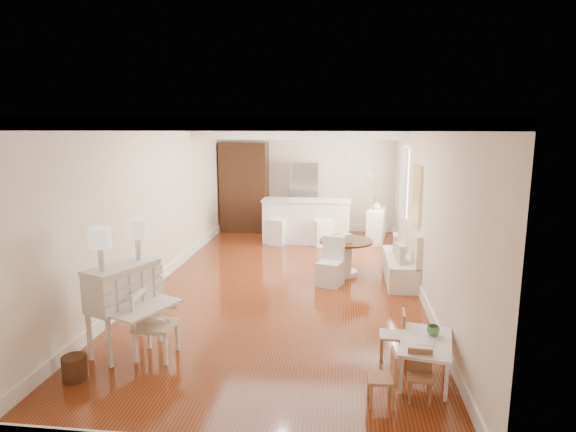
% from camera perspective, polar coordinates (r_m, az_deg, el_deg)
% --- Properties ---
extents(room, '(9.00, 9.04, 2.82)m').
position_cam_1_polar(room, '(8.35, 0.27, 5.53)').
color(room, brown).
rests_on(room, ground).
extents(secretary_bureau, '(1.14, 1.15, 1.10)m').
position_cam_1_polar(secretary_bureau, '(6.28, -18.84, -10.28)').
color(secretary_bureau, white).
rests_on(secretary_bureau, ground).
extents(gustavian_armchair, '(0.48, 0.48, 0.82)m').
position_cam_1_polar(gustavian_armchair, '(6.07, -15.39, -12.26)').
color(gustavian_armchair, white).
rests_on(gustavian_armchair, ground).
extents(wicker_basket, '(0.33, 0.33, 0.27)m').
position_cam_1_polar(wicker_basket, '(5.98, -23.96, -16.12)').
color(wicker_basket, '#4A2B17').
rests_on(wicker_basket, ground).
extents(kids_table, '(0.69, 0.97, 0.44)m').
position_cam_1_polar(kids_table, '(5.69, 15.93, -16.01)').
color(kids_table, white).
rests_on(kids_table, ground).
extents(kids_chair_a, '(0.29, 0.29, 0.56)m').
position_cam_1_polar(kids_chair_a, '(5.11, 10.99, -18.25)').
color(kids_chair_a, '#A3714A').
rests_on(kids_chair_a, ground).
extents(kids_chair_b, '(0.31, 0.31, 0.60)m').
position_cam_1_polar(kids_chair_b, '(5.99, 12.22, -13.55)').
color(kids_chair_b, '#A27149').
rests_on(kids_chair_b, ground).
extents(kids_chair_c, '(0.27, 0.27, 0.51)m').
position_cam_1_polar(kids_chair_c, '(5.26, 15.37, -17.85)').
color(kids_chair_c, '#9C6947').
rests_on(kids_chair_c, ground).
extents(banquette, '(0.52, 1.60, 0.98)m').
position_cam_1_polar(banquette, '(8.79, 13.17, -4.37)').
color(banquette, silver).
rests_on(banquette, ground).
extents(dining_table, '(1.29, 1.29, 0.67)m').
position_cam_1_polar(dining_table, '(8.94, 6.86, -4.94)').
color(dining_table, '#422B15').
rests_on(dining_table, ground).
extents(slip_chair_near, '(0.51, 0.52, 0.84)m').
position_cam_1_polar(slip_chair_near, '(8.35, 5.01, -5.45)').
color(slip_chair_near, silver).
rests_on(slip_chair_near, ground).
extents(slip_chair_far, '(0.56, 0.56, 0.82)m').
position_cam_1_polar(slip_chair_far, '(8.79, 5.72, -4.67)').
color(slip_chair_far, white).
rests_on(slip_chair_far, ground).
extents(breakfast_counter, '(2.05, 0.65, 1.03)m').
position_cam_1_polar(breakfast_counter, '(11.30, 2.18, -0.61)').
color(breakfast_counter, white).
rests_on(breakfast_counter, ground).
extents(bar_stool_left, '(0.48, 0.48, 0.96)m').
position_cam_1_polar(bar_stool_left, '(11.12, -1.17, -0.99)').
color(bar_stool_left, white).
rests_on(bar_stool_left, ground).
extents(bar_stool_right, '(0.50, 0.50, 0.96)m').
position_cam_1_polar(bar_stool_right, '(11.04, 4.06, -1.09)').
color(bar_stool_right, white).
rests_on(bar_stool_right, ground).
extents(pantry_cabinet, '(1.20, 0.60, 2.30)m').
position_cam_1_polar(pantry_cabinet, '(12.50, -5.19, 3.40)').
color(pantry_cabinet, '#381E11').
rests_on(pantry_cabinet, ground).
extents(fridge, '(0.75, 0.65, 1.80)m').
position_cam_1_polar(fridge, '(12.25, 3.53, 2.10)').
color(fridge, silver).
rests_on(fridge, ground).
extents(sideboard, '(0.51, 0.88, 0.79)m').
position_cam_1_polar(sideboard, '(11.55, 10.42, -1.14)').
color(sideboard, white).
rests_on(sideboard, ground).
extents(pencil_cup, '(0.16, 0.16, 0.11)m').
position_cam_1_polar(pencil_cup, '(5.72, 16.83, -12.87)').
color(pencil_cup, '#548C52').
rests_on(pencil_cup, kids_table).
extents(branch_vase, '(0.20, 0.20, 0.20)m').
position_cam_1_polar(branch_vase, '(11.50, 10.47, 1.30)').
color(branch_vase, silver).
rests_on(branch_vase, sideboard).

